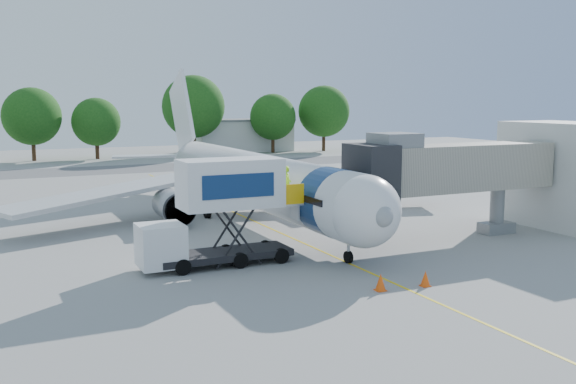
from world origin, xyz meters
name	(u,v)px	position (x,y,z in m)	size (l,w,h in m)	color
ground	(274,230)	(0.00, 0.00, 0.00)	(160.00, 160.00, 0.00)	#979794
guidance_line	(274,230)	(0.00, 0.00, 0.01)	(0.15, 70.00, 0.01)	yellow
taxiway_strip	(136,169)	(0.00, 42.00, 0.00)	(120.00, 10.00, 0.01)	#59595B
aircraft	(250,179)	(0.00, 4.12, 2.95)	(34.17, 37.73, 11.35)	white
jet_bridge	(442,169)	(7.99, -7.00, 4.34)	(13.90, 3.20, 6.60)	#ACA693
terminal_stub	(566,174)	(18.50, -7.00, 3.50)	(5.00, 8.00, 7.00)	silver
catering_hiloader	(219,213)	(-6.26, -7.00, 2.76)	(8.50, 2.44, 5.50)	black
ground_tug	(520,280)	(3.82, -17.65, 0.75)	(3.57, 1.85, 1.42)	white
safety_cone_a	(425,279)	(1.03, -14.66, 0.35)	(0.46, 0.46, 0.73)	#F34E0C
safety_cone_b	(381,282)	(-1.22, -14.37, 0.38)	(0.50, 0.50, 0.79)	#F34E0C
outbuilding_right	(242,135)	(22.00, 62.00, 2.66)	(16.40, 7.40, 5.30)	silver
tree_c	(32,116)	(-10.63, 58.39, 6.20)	(8.01, 8.01, 10.21)	#382314
tree_d	(96,122)	(-2.15, 57.48, 5.33)	(6.90, 6.90, 8.79)	#382314
tree_e	(194,107)	(12.54, 58.00, 7.44)	(9.61, 9.61, 12.25)	#382314
tree_f	(273,117)	(25.42, 57.02, 5.74)	(7.42, 7.42, 9.45)	#382314
tree_g	(324,111)	(34.43, 56.38, 6.58)	(8.50, 8.50, 10.84)	#382314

